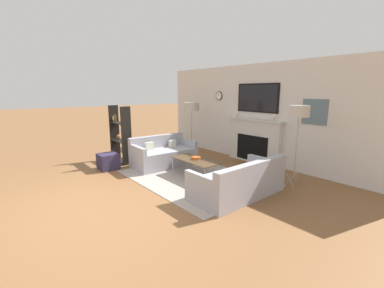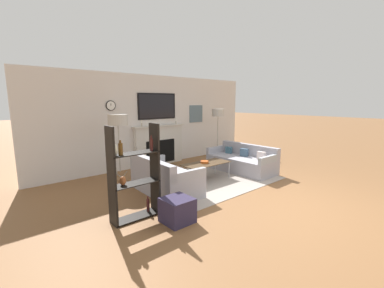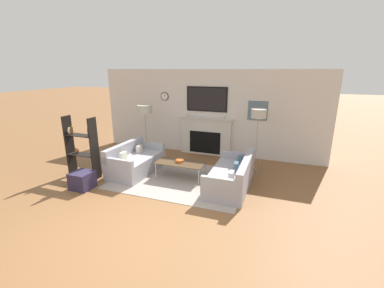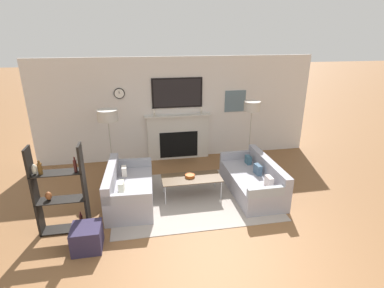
% 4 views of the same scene
% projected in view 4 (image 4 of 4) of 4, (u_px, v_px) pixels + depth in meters
% --- Properties ---
extents(ground_plane, '(60.00, 60.00, 0.00)m').
position_uv_depth(ground_plane, '(221.00, 275.00, 4.28)').
color(ground_plane, brown).
extents(fireplace_wall, '(7.34, 0.28, 2.70)m').
position_uv_depth(fireplace_wall, '(178.00, 114.00, 7.96)').
color(fireplace_wall, silver).
rests_on(fireplace_wall, ground_plane).
extents(area_rug, '(3.25, 2.36, 0.01)m').
position_uv_depth(area_rug, '(193.00, 197.00, 6.31)').
color(area_rug, gray).
rests_on(area_rug, ground_plane).
extents(couch_left, '(0.94, 1.66, 0.78)m').
position_uv_depth(couch_left, '(129.00, 190.00, 5.99)').
color(couch_left, '#9A98A1').
rests_on(couch_left, ground_plane).
extents(couch_right, '(0.88, 1.89, 0.73)m').
position_uv_depth(couch_right, '(253.00, 181.00, 6.44)').
color(couch_right, '#9A98A1').
rests_on(couch_right, ground_plane).
extents(coffee_table, '(1.23, 0.57, 0.43)m').
position_uv_depth(coffee_table, '(192.00, 179.00, 6.22)').
color(coffee_table, '#4C3823').
rests_on(coffee_table, ground_plane).
extents(decorative_bowl, '(0.21, 0.21, 0.06)m').
position_uv_depth(decorative_bowl, '(190.00, 176.00, 6.22)').
color(decorative_bowl, '#BF551D').
rests_on(decorative_bowl, coffee_table).
extents(floor_lamp_left, '(0.46, 0.46, 1.65)m').
position_uv_depth(floor_lamp_left, '(108.00, 116.00, 6.71)').
color(floor_lamp_left, '#9E998E').
rests_on(floor_lamp_left, ground_plane).
extents(floor_lamp_right, '(0.40, 0.40, 1.70)m').
position_uv_depth(floor_lamp_right, '(252.00, 107.00, 7.27)').
color(floor_lamp_right, '#9E998E').
rests_on(floor_lamp_right, ground_plane).
extents(shelf_unit, '(0.82, 0.28, 1.58)m').
position_uv_depth(shelf_unit, '(60.00, 192.00, 4.99)').
color(shelf_unit, black).
rests_on(shelf_unit, ground_plane).
extents(ottoman, '(0.46, 0.46, 0.40)m').
position_uv_depth(ottoman, '(87.00, 238.00, 4.74)').
color(ottoman, '#2C2640').
rests_on(ottoman, ground_plane).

